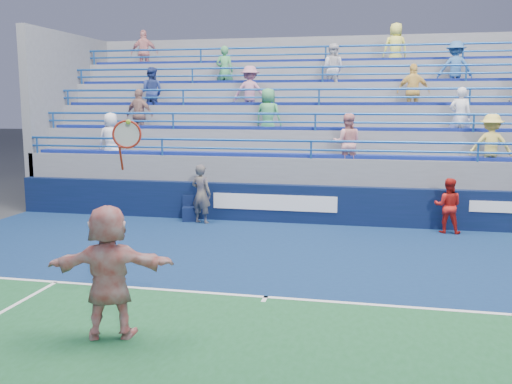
% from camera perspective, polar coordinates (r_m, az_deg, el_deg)
% --- Properties ---
extents(ground, '(120.00, 120.00, 0.00)m').
position_cam_1_polar(ground, '(10.25, 0.98, -10.57)').
color(ground, '#333538').
extents(sponsor_wall, '(18.00, 0.32, 1.10)m').
position_cam_1_polar(sponsor_wall, '(16.35, 5.38, -1.26)').
color(sponsor_wall, '#091632').
rests_on(sponsor_wall, ground).
extents(bleacher_stand, '(18.00, 5.60, 6.13)m').
position_cam_1_polar(bleacher_stand, '(19.94, 6.68, 3.43)').
color(bleacher_stand, slate).
rests_on(bleacher_stand, ground).
extents(judge_chair, '(0.52, 0.53, 0.74)m').
position_cam_1_polar(judge_chair, '(16.78, -6.63, -2.10)').
color(judge_chair, '#0C173A').
rests_on(judge_chair, ground).
extents(tennis_player, '(1.94, 1.04, 3.19)m').
position_cam_1_polar(tennis_player, '(8.61, -14.46, -7.68)').
color(tennis_player, white).
rests_on(tennis_player, ground).
extents(line_judge, '(0.71, 0.57, 1.71)m').
position_cam_1_polar(line_judge, '(16.33, -5.50, -0.20)').
color(line_judge, '#15163C').
rests_on(line_judge, ground).
extents(ball_girl, '(0.78, 0.65, 1.47)m').
position_cam_1_polar(ball_girl, '(15.86, 18.64, -1.32)').
color(ball_girl, red).
rests_on(ball_girl, ground).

